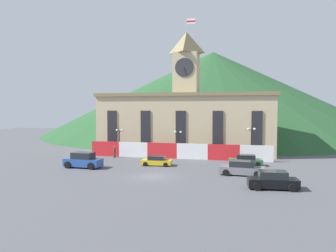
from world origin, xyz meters
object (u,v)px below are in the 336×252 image
car_black_suv (273,181)px  pedestrian (114,151)px  car_blue_van (83,161)px  car_gray_pickup (242,168)px  car_green_wagon (246,160)px  car_yellow_coupe (157,161)px  street_lamp_far_left (119,136)px  street_lamp_right (178,138)px  street_lamp_left (251,137)px

car_black_suv → pedestrian: (-23.52, 15.63, 0.19)m
car_blue_van → car_black_suv: 24.91m
car_gray_pickup → car_green_wagon: size_ratio=1.14×
car_blue_van → car_gray_pickup: size_ratio=0.95×
car_blue_van → car_yellow_coupe: 10.10m
street_lamp_far_left → pedestrian: size_ratio=2.42×
street_lamp_right → pedestrian: street_lamp_right is taller
car_yellow_coupe → car_gray_pickup: 12.49m
car_blue_van → car_green_wagon: bearing=-159.6°
street_lamp_far_left → car_yellow_coupe: (8.63, -7.55, -2.72)m
car_yellow_coupe → car_black_suv: bearing=-37.7°
street_lamp_left → pedestrian: (-21.68, -2.14, -2.66)m
street_lamp_left → car_yellow_coupe: bearing=-149.9°
car_yellow_coupe → car_gray_pickup: car_gray_pickup is taller
street_lamp_right → car_blue_van: bearing=-132.9°
car_gray_pickup → car_green_wagon: 6.91m
street_lamp_right → car_blue_van: street_lamp_right is taller
street_lamp_far_left → car_yellow_coupe: size_ratio=1.06×
car_black_suv → street_lamp_far_left: bearing=-42.8°
car_blue_van → car_gray_pickup: bearing=-177.5°
car_blue_van → pedestrian: bearing=-91.0°
street_lamp_far_left → car_green_wagon: size_ratio=0.96×
car_yellow_coupe → car_green_wagon: bearing=9.9°
street_lamp_far_left → car_gray_pickup: size_ratio=0.84×
street_lamp_right → car_green_wagon: size_ratio=0.92×
street_lamp_right → car_yellow_coupe: 8.14m
car_green_wagon → pedestrian: (-20.85, 2.59, 0.31)m
street_lamp_left → car_black_suv: street_lamp_left is taller
car_blue_van → street_lamp_right: bearing=-130.2°
street_lamp_far_left → car_blue_van: (-0.62, -11.58, -2.38)m
car_green_wagon → pedestrian: bearing=167.2°
car_green_wagon → street_lamp_left: bearing=74.3°
street_lamp_left → car_black_suv: size_ratio=1.00×
street_lamp_right → car_blue_van: 15.97m
street_lamp_far_left → car_yellow_coupe: 11.79m
car_yellow_coupe → pedestrian: (-8.65, 5.42, 0.40)m
street_lamp_right → car_blue_van: (-10.76, -11.58, -2.28)m
car_blue_van → pedestrian: car_blue_van is taller
car_blue_van → pedestrian: 9.46m
street_lamp_left → car_black_suv: (1.84, -17.77, -2.85)m
car_yellow_coupe → car_black_suv: 18.04m
street_lamp_left → pedestrian: bearing=-174.4°
car_gray_pickup → car_blue_van: bearing=4.3°
pedestrian → car_blue_van: bearing=13.6°
car_blue_van → car_green_wagon: 22.53m
street_lamp_right → street_lamp_left: street_lamp_left is taller
car_black_suv → street_lamp_left: bearing=-89.8°
street_lamp_right → car_green_wagon: bearing=-23.8°
car_blue_van → car_green_wagon: car_blue_van is taller
street_lamp_left → car_green_wagon: street_lamp_left is taller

